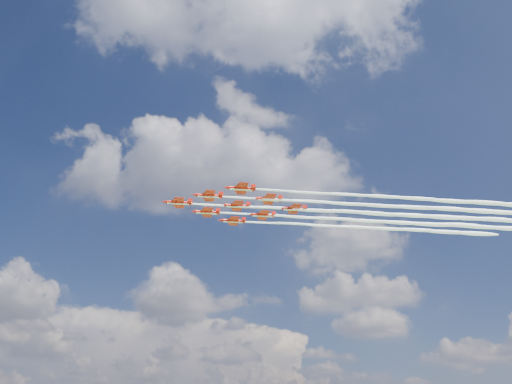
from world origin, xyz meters
The scene contains 9 objects.
jet_lead centered at (32.63, 10.25, 76.39)m, with size 110.16×25.30×2.53m.
jet_row2_port centered at (43.53, 5.47, 76.39)m, with size 110.16×25.30×2.53m.
jet_row2_starb centered at (40.98, 18.73, 76.39)m, with size 110.16×25.30×2.53m.
jet_row3_port centered at (54.42, 0.69, 76.39)m, with size 110.16×25.30×2.53m.
jet_row3_centre centered at (51.88, 13.95, 76.39)m, with size 110.16×25.30×2.53m.
jet_row3_starb centered at (49.33, 27.21, 76.39)m, with size 110.16×25.30×2.53m.
jet_row4_port centered at (62.77, 9.17, 76.39)m, with size 110.16×25.30×2.53m.
jet_row4_starb centered at (60.23, 22.43, 76.39)m, with size 110.16×25.30×2.53m.
jet_tail centered at (71.13, 17.64, 76.39)m, with size 110.16×25.30×2.53m.
Camera 1 is at (15.40, -148.96, 7.72)m, focal length 35.00 mm.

